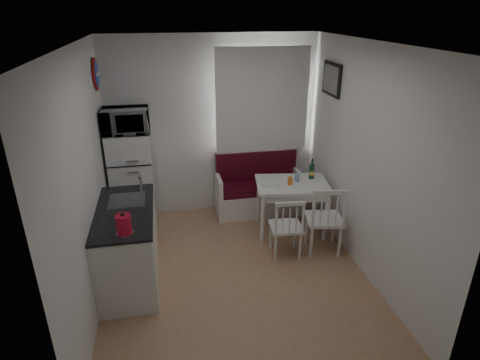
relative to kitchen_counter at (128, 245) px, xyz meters
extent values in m
cube|color=tan|center=(1.20, -0.16, -0.46)|extent=(3.00, 3.50, 0.02)
cube|color=white|center=(1.20, -0.16, 2.14)|extent=(3.00, 3.50, 0.02)
cube|color=white|center=(1.20, 1.59, 0.84)|extent=(3.00, 0.02, 2.60)
cube|color=white|center=(1.20, -1.91, 0.84)|extent=(3.00, 0.02, 2.60)
cube|color=white|center=(-0.30, -0.16, 0.84)|extent=(0.02, 3.50, 2.60)
cube|color=white|center=(2.70, -0.16, 0.84)|extent=(0.02, 3.50, 2.60)
cube|color=white|center=(1.90, 1.56, 1.17)|extent=(1.22, 0.06, 1.47)
cube|color=white|center=(1.90, 1.49, 1.22)|extent=(1.35, 0.02, 1.50)
cube|color=white|center=(0.00, -0.01, -0.03)|extent=(0.60, 1.30, 0.86)
cube|color=black|center=(0.00, -0.01, 0.43)|extent=(0.62, 1.32, 0.03)
cube|color=#99999E|center=(0.02, 0.24, 0.39)|extent=(0.40, 0.40, 0.10)
cylinder|color=silver|center=(0.18, 0.42, 0.57)|extent=(0.02, 0.02, 0.26)
cylinder|color=#1C48AA|center=(-0.27, 1.29, 1.69)|extent=(0.03, 0.40, 0.40)
cube|color=black|center=(2.67, 0.94, 1.59)|extent=(0.04, 0.52, 0.42)
cube|color=white|center=(1.83, 1.32, -0.28)|extent=(1.29, 0.50, 0.36)
cube|color=#4E0A1A|center=(1.83, 1.32, -0.04)|extent=(1.23, 0.46, 0.12)
cube|color=#4E0A1A|center=(1.83, 1.51, 0.24)|extent=(1.23, 0.10, 0.46)
cube|color=white|center=(2.14, 0.72, 0.25)|extent=(1.05, 0.81, 0.04)
cube|color=white|center=(2.14, 0.72, 0.17)|extent=(0.94, 0.70, 0.12)
cylinder|color=white|center=(2.14, 0.72, -0.11)|extent=(0.06, 0.06, 0.68)
cube|color=white|center=(1.89, 0.15, -0.06)|extent=(0.41, 0.39, 0.04)
cube|color=white|center=(1.89, -0.02, 0.16)|extent=(0.37, 0.07, 0.40)
cube|color=white|center=(2.39, 0.15, 0.00)|extent=(0.51, 0.49, 0.04)
cube|color=white|center=(2.39, -0.04, 0.25)|extent=(0.42, 0.11, 0.46)
cube|color=white|center=(0.02, 1.24, 0.25)|extent=(0.56, 0.56, 1.41)
imported|color=white|center=(0.02, 1.19, 1.11)|extent=(0.58, 0.39, 0.32)
cylinder|color=red|center=(0.05, -0.54, 0.56)|extent=(0.17, 0.17, 0.23)
cylinder|color=orange|center=(2.09, 0.67, 0.32)|extent=(0.06, 0.06, 0.11)
cylinder|color=#779DCA|center=(2.22, 0.77, 0.32)|extent=(0.06, 0.06, 0.10)
cylinder|color=white|center=(1.84, 0.74, 0.28)|extent=(0.25, 0.25, 0.02)
camera|label=1|loc=(0.49, -4.00, 2.46)|focal=30.00mm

